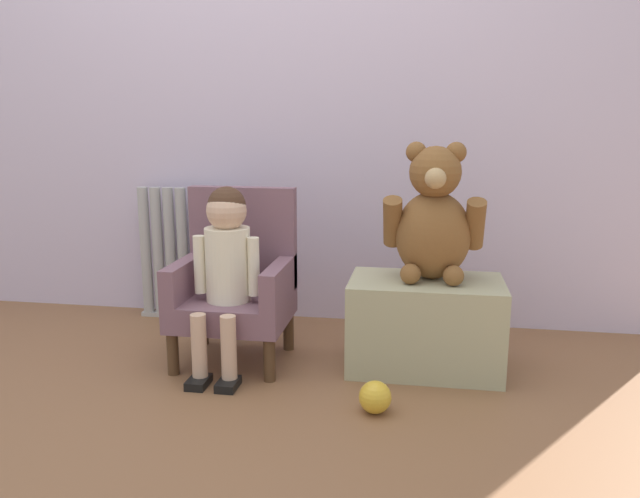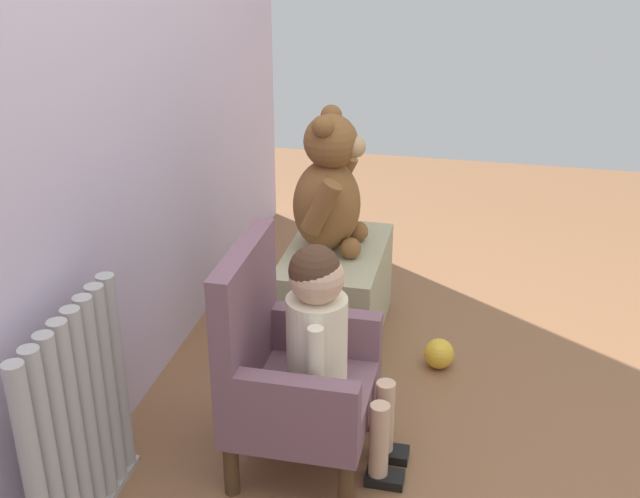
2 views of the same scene
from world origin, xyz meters
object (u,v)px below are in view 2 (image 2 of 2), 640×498
(radiator, at_px, (80,424))
(child_armchair, at_px, (286,369))
(large_teddy_bear, at_px, (329,189))
(child_figure, at_px, (325,330))
(toy_ball, at_px, (439,354))
(low_bench, at_px, (335,292))

(radiator, relative_size, child_armchair, 0.93)
(child_armchair, distance_m, large_teddy_bear, 0.80)
(child_figure, height_order, toy_ball, child_figure)
(radiator, distance_m, large_teddy_bear, 1.22)
(radiator, distance_m, child_armchair, 0.58)
(radiator, distance_m, child_figure, 0.68)
(large_teddy_bear, bearing_deg, toy_ball, -111.60)
(radiator, xyz_separation_m, large_teddy_bear, (1.12, -0.41, 0.26))
(child_armchair, relative_size, low_bench, 1.18)
(radiator, relative_size, large_teddy_bear, 1.23)
(radiator, bearing_deg, low_bench, -21.66)
(toy_ball, bearing_deg, radiator, 138.39)
(child_armchair, xyz_separation_m, low_bench, (0.74, 0.01, -0.13))
(child_figure, height_order, low_bench, child_figure)
(child_armchair, bearing_deg, child_figure, -90.00)
(radiator, bearing_deg, toy_ball, -41.61)
(child_armchair, xyz_separation_m, child_figure, (-0.00, -0.11, 0.14))
(child_armchair, bearing_deg, radiator, 129.37)
(child_figure, xyz_separation_m, large_teddy_bear, (0.76, 0.15, 0.12))
(child_figure, distance_m, toy_ball, 0.76)
(child_armchair, height_order, child_figure, child_figure)
(child_figure, height_order, large_teddy_bear, large_teddy_bear)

